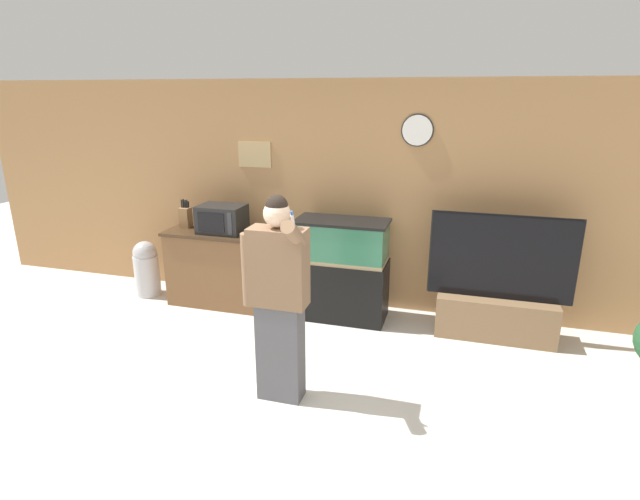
{
  "coord_description": "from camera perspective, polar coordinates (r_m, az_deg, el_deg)",
  "views": [
    {
      "loc": [
        1.25,
        -2.99,
        2.45
      ],
      "look_at": [
        0.01,
        1.25,
        1.05
      ],
      "focal_mm": 28.0,
      "sensor_mm": 36.0,
      "label": 1
    }
  ],
  "objects": [
    {
      "name": "aquarium_on_stand",
      "position": [
        5.55,
        2.47,
        -2.23
      ],
      "size": [
        1.01,
        0.5,
        1.14
      ],
      "color": "black",
      "rests_on": "ground_plane"
    },
    {
      "name": "person_standing",
      "position": [
        3.98,
        -4.83,
        -5.44
      ],
      "size": [
        0.54,
        0.41,
        1.72
      ],
      "color": "#515156",
      "rests_on": "ground_plane"
    },
    {
      "name": "ground_plane",
      "position": [
        4.06,
        -5.41,
        -19.62
      ],
      "size": [
        18.0,
        18.0,
        0.0
      ],
      "primitive_type": "plane",
      "color": "beige"
    },
    {
      "name": "tv_on_stand",
      "position": [
        5.48,
        19.53,
        -5.7
      ],
      "size": [
        1.43,
        0.4,
        1.31
      ],
      "color": "brown",
      "rests_on": "ground_plane"
    },
    {
      "name": "counter_island",
      "position": [
        6.09,
        -11.18,
        -1.93
      ],
      "size": [
        1.26,
        0.59,
        0.9
      ],
      "color": "brown",
      "rests_on": "ground_plane"
    },
    {
      "name": "microwave",
      "position": [
        5.86,
        -11.14,
        3.51
      ],
      "size": [
        0.52,
        0.38,
        0.32
      ],
      "color": "black",
      "rests_on": "counter_island"
    },
    {
      "name": "trash_bin",
      "position": [
        6.6,
        -19.22,
        -1.93
      ],
      "size": [
        0.31,
        0.31,
        0.7
      ],
      "color": "#B7B7BC",
      "rests_on": "ground_plane"
    },
    {
      "name": "wall_back_paneled",
      "position": [
        5.77,
        3.46,
        6.07
      ],
      "size": [
        10.0,
        0.08,
        2.6
      ],
      "color": "#A87A4C",
      "rests_on": "ground_plane"
    },
    {
      "name": "knife_block",
      "position": [
        6.2,
        -15.12,
        3.69
      ],
      "size": [
        0.12,
        0.12,
        0.33
      ],
      "color": "olive",
      "rests_on": "counter_island"
    }
  ]
}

